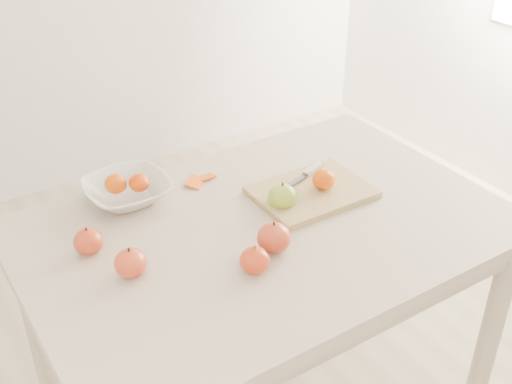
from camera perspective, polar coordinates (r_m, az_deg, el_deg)
table at (r=1.67m, az=0.94°, el=-5.69°), size 1.20×0.80×0.75m
cutting_board at (r=1.73m, az=4.98°, el=-0.00°), size 0.31×0.23×0.02m
board_tangerine at (r=1.72m, az=6.04°, el=1.16°), size 0.06×0.06×0.05m
fruit_bowl at (r=1.73m, az=-11.39°, el=0.10°), size 0.22×0.22×0.05m
bowl_tangerine_near at (r=1.72m, az=-12.37°, el=0.72°), size 0.06×0.06×0.05m
bowl_tangerine_far at (r=1.71m, az=-10.36°, el=0.83°), size 0.05×0.05×0.05m
orange_peel_a at (r=1.78m, az=-5.44°, el=0.78°), size 0.07×0.07×0.01m
orange_peel_b at (r=1.81m, az=-4.43°, el=1.28°), size 0.05×0.04×0.01m
paring_knife at (r=1.79m, az=4.83°, el=1.85°), size 0.17×0.07×0.01m
apple_green at (r=1.66m, az=2.36°, el=-0.43°), size 0.08×0.08×0.07m
apple_red_a at (r=1.55m, az=-14.69°, el=-4.27°), size 0.07×0.07×0.06m
apple_red_c at (r=1.44m, az=-0.13°, el=-6.10°), size 0.07×0.07×0.06m
apple_red_e at (r=1.50m, az=1.59°, el=-4.08°), size 0.08×0.08×0.07m
apple_red_d at (r=1.46m, az=-11.09°, el=-6.21°), size 0.07×0.07×0.07m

